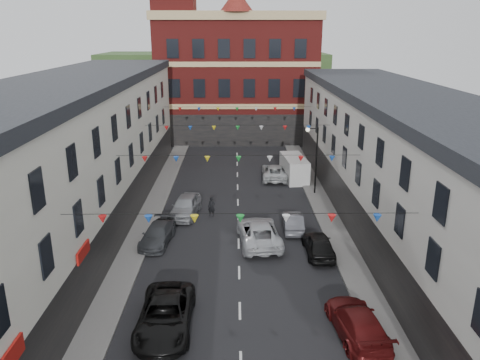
{
  "coord_description": "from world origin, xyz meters",
  "views": [
    {
      "loc": [
        -0.22,
        -24.92,
        13.78
      ],
      "look_at": [
        0.12,
        6.99,
        3.59
      ],
      "focal_mm": 35.0,
      "sensor_mm": 36.0,
      "label": 1
    }
  ],
  "objects_px": {
    "car_left_d": "(157,234)",
    "moving_car": "(259,232)",
    "car_right_d": "(319,245)",
    "car_left_c": "(165,315)",
    "street_lamp": "(314,151)",
    "car_left_e": "(186,206)",
    "car_right_c": "(357,322)",
    "white_van": "(294,168)",
    "pedestrian": "(211,207)",
    "car_right_e": "(293,222)",
    "car_right_f": "(274,172)"
  },
  "relations": [
    {
      "from": "car_left_d",
      "to": "moving_car",
      "type": "bearing_deg",
      "value": 6.18
    },
    {
      "from": "car_right_d",
      "to": "moving_car",
      "type": "distance_m",
      "value": 4.18
    },
    {
      "from": "car_left_c",
      "to": "street_lamp",
      "type": "bearing_deg",
      "value": 62.17
    },
    {
      "from": "car_left_e",
      "to": "car_right_c",
      "type": "height_order",
      "value": "car_left_e"
    },
    {
      "from": "car_left_c",
      "to": "moving_car",
      "type": "relative_size",
      "value": 0.97
    },
    {
      "from": "car_left_d",
      "to": "car_left_e",
      "type": "xyz_separation_m",
      "value": [
        1.41,
        4.98,
        0.16
      ]
    },
    {
      "from": "car_right_c",
      "to": "moving_car",
      "type": "xyz_separation_m",
      "value": [
        -4.13,
        10.24,
        0.06
      ]
    },
    {
      "from": "car_right_d",
      "to": "moving_car",
      "type": "bearing_deg",
      "value": -26.32
    },
    {
      "from": "car_left_d",
      "to": "white_van",
      "type": "xyz_separation_m",
      "value": [
        10.99,
        14.29,
        0.47
      ]
    },
    {
      "from": "car_left_e",
      "to": "pedestrian",
      "type": "distance_m",
      "value": 2.04
    },
    {
      "from": "moving_car",
      "to": "white_van",
      "type": "xyz_separation_m",
      "value": [
        4.12,
        14.32,
        0.32
      ]
    },
    {
      "from": "car_right_d",
      "to": "car_right_e",
      "type": "xyz_separation_m",
      "value": [
        -1.18,
        3.97,
        -0.07
      ]
    },
    {
      "from": "street_lamp",
      "to": "car_left_c",
      "type": "bearing_deg",
      "value": -117.54
    },
    {
      "from": "car_left_d",
      "to": "car_right_c",
      "type": "relative_size",
      "value": 0.88
    },
    {
      "from": "car_left_c",
      "to": "car_right_c",
      "type": "distance_m",
      "value": 9.12
    },
    {
      "from": "street_lamp",
      "to": "car_left_d",
      "type": "height_order",
      "value": "street_lamp"
    },
    {
      "from": "street_lamp",
      "to": "car_right_f",
      "type": "height_order",
      "value": "street_lamp"
    },
    {
      "from": "moving_car",
      "to": "pedestrian",
      "type": "relative_size",
      "value": 3.63
    },
    {
      "from": "car_left_d",
      "to": "moving_car",
      "type": "height_order",
      "value": "moving_car"
    },
    {
      "from": "car_left_d",
      "to": "moving_car",
      "type": "distance_m",
      "value": 6.87
    },
    {
      "from": "car_left_d",
      "to": "pedestrian",
      "type": "relative_size",
      "value": 2.82
    },
    {
      "from": "car_right_d",
      "to": "white_van",
      "type": "distance_m",
      "value": 16.15
    },
    {
      "from": "car_right_c",
      "to": "moving_car",
      "type": "bearing_deg",
      "value": -74.01
    },
    {
      "from": "car_left_c",
      "to": "white_van",
      "type": "height_order",
      "value": "white_van"
    },
    {
      "from": "car_right_e",
      "to": "white_van",
      "type": "relative_size",
      "value": 0.77
    },
    {
      "from": "car_left_c",
      "to": "car_right_e",
      "type": "height_order",
      "value": "car_left_c"
    },
    {
      "from": "car_right_d",
      "to": "moving_car",
      "type": "xyz_separation_m",
      "value": [
        -3.76,
        1.82,
        0.08
      ]
    },
    {
      "from": "car_right_f",
      "to": "moving_car",
      "type": "bearing_deg",
      "value": 83.72
    },
    {
      "from": "car_left_e",
      "to": "white_van",
      "type": "distance_m",
      "value": 13.37
    },
    {
      "from": "car_left_c",
      "to": "car_right_d",
      "type": "bearing_deg",
      "value": 41.37
    },
    {
      "from": "car_right_c",
      "to": "car_right_e",
      "type": "height_order",
      "value": "car_right_c"
    },
    {
      "from": "car_left_e",
      "to": "car_right_e",
      "type": "xyz_separation_m",
      "value": [
        8.05,
        -2.86,
        -0.16
      ]
    },
    {
      "from": "moving_car",
      "to": "white_van",
      "type": "relative_size",
      "value": 1.13
    },
    {
      "from": "car_left_c",
      "to": "moving_car",
      "type": "xyz_separation_m",
      "value": [
        4.97,
        9.59,
        0.02
      ]
    },
    {
      "from": "car_left_d",
      "to": "car_left_e",
      "type": "height_order",
      "value": "car_left_e"
    },
    {
      "from": "car_right_e",
      "to": "car_right_f",
      "type": "bearing_deg",
      "value": -86.02
    },
    {
      "from": "street_lamp",
      "to": "car_right_f",
      "type": "xyz_separation_m",
      "value": [
        -2.95,
        4.62,
        -3.2
      ]
    },
    {
      "from": "street_lamp",
      "to": "moving_car",
      "type": "relative_size",
      "value": 1.06
    },
    {
      "from": "car_left_e",
      "to": "car_left_c",
      "type": "bearing_deg",
      "value": -80.29
    },
    {
      "from": "pedestrian",
      "to": "car_right_c",
      "type": "bearing_deg",
      "value": -46.74
    },
    {
      "from": "white_van",
      "to": "car_right_f",
      "type": "bearing_deg",
      "value": 168.86
    },
    {
      "from": "car_right_e",
      "to": "street_lamp",
      "type": "bearing_deg",
      "value": -106.23
    },
    {
      "from": "car_right_d",
      "to": "car_right_f",
      "type": "xyz_separation_m",
      "value": [
        -1.53,
        16.32,
        -0.0
      ]
    },
    {
      "from": "car_right_d",
      "to": "car_right_e",
      "type": "bearing_deg",
      "value": -74.01
    },
    {
      "from": "pedestrian",
      "to": "car_right_d",
      "type": "bearing_deg",
      "value": -26.12
    },
    {
      "from": "car_left_d",
      "to": "car_right_f",
      "type": "xyz_separation_m",
      "value": [
        9.1,
        14.47,
        0.07
      ]
    },
    {
      "from": "car_right_d",
      "to": "pedestrian",
      "type": "height_order",
      "value": "pedestrian"
    },
    {
      "from": "street_lamp",
      "to": "car_left_d",
      "type": "bearing_deg",
      "value": -140.75
    },
    {
      "from": "car_left_d",
      "to": "car_right_e",
      "type": "bearing_deg",
      "value": 19.07
    },
    {
      "from": "street_lamp",
      "to": "pedestrian",
      "type": "bearing_deg",
      "value": -149.6
    }
  ]
}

